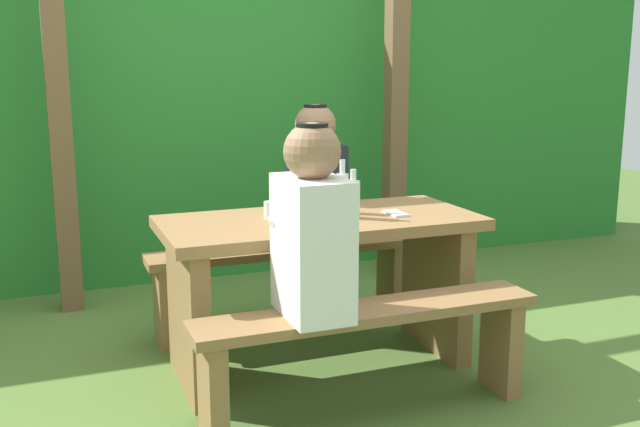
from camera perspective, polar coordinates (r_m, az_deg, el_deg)
ground_plane at (r=3.49m, az=0.00°, el=-11.65°), size 12.00×12.00×0.00m
hedge_backdrop at (r=5.04m, az=-7.96°, el=6.54°), size 6.40×0.62×1.88m
pergola_post_left at (r=4.26m, az=-19.45°, el=7.37°), size 0.12×0.12×2.22m
pergola_post_right at (r=4.78m, az=5.85°, el=8.38°), size 0.12×0.12×2.22m
picnic_table at (r=3.33m, az=0.00°, el=-4.03°), size 1.40×0.64×0.70m
bench_near at (r=2.93m, az=3.74°, el=-9.58°), size 1.40×0.24×0.45m
bench_far at (r=3.84m, az=-2.82°, el=-4.36°), size 1.40×0.24×0.45m
person_white_shirt at (r=2.71m, az=-0.62°, el=-1.15°), size 0.25×0.35×0.72m
person_black_coat at (r=3.79m, az=-0.33°, el=2.58°), size 0.25×0.35×0.72m
drinking_glass at (r=3.25m, az=-3.75°, el=0.27°), size 0.07×0.07×0.08m
bottle_left at (r=3.25m, az=2.56°, el=1.18°), size 0.06×0.06×0.22m
bottle_right at (r=3.36m, az=1.73°, el=1.69°), size 0.06×0.06×0.24m
cell_phone at (r=3.35m, az=5.82°, el=0.01°), size 0.07×0.14×0.01m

